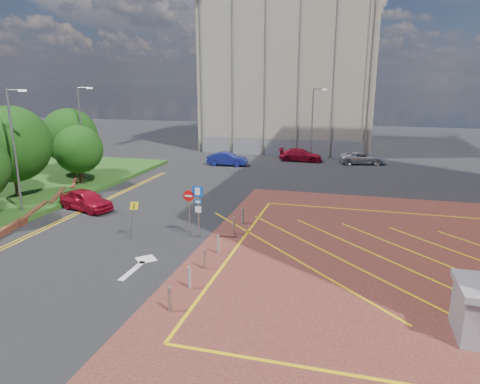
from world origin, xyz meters
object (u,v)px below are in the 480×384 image
at_px(car_red_left, 86,200).
at_px(lamp_left_near, 15,146).
at_px(lamp_left_far, 82,129).
at_px(tree_b, 11,144).
at_px(car_blue_back, 227,159).
at_px(tree_c, 79,149).
at_px(sign_cluster, 195,205).
at_px(car_red_back, 301,155).
at_px(warning_sign, 133,215).
at_px(lamp_back, 313,121).
at_px(tree_d, 69,136).
at_px(car_silver_back, 362,158).

bearing_deg(car_red_left, lamp_left_near, 140.18).
bearing_deg(lamp_left_far, car_red_left, -55.49).
xyz_separation_m(tree_b, car_blue_back, (11.26, 17.32, -3.54)).
relative_size(tree_c, car_blue_back, 1.16).
distance_m(sign_cluster, car_blue_back, 21.85).
relative_size(tree_b, tree_c, 1.38).
bearing_deg(tree_c, car_red_back, 45.82).
bearing_deg(lamp_left_near, warning_sign, -13.22).
height_order(lamp_left_near, lamp_back, lamp_left_near).
bearing_deg(warning_sign, car_red_back, 77.68).
bearing_deg(car_red_back, lamp_left_far, 133.64).
bearing_deg(tree_c, car_blue_back, 53.09).
xyz_separation_m(tree_d, lamp_back, (20.58, 15.00, 0.49)).
relative_size(warning_sign, car_red_back, 0.47).
distance_m(tree_d, warning_sign, 19.08).
bearing_deg(car_silver_back, car_red_back, 77.63).
height_order(tree_c, sign_cluster, tree_c).
height_order(tree_c, lamp_left_far, lamp_left_far).
height_order(tree_c, lamp_back, lamp_back).
xyz_separation_m(lamp_left_near, car_red_left, (3.42, 2.12, -3.94)).
bearing_deg(warning_sign, lamp_back, 75.98).
xyz_separation_m(tree_c, car_silver_back, (23.09, 16.98, -2.54)).
xyz_separation_m(tree_d, lamp_left_near, (4.08, -11.00, 0.79)).
distance_m(lamp_back, car_silver_back, 6.72).
bearing_deg(sign_cluster, car_red_left, 161.38).
bearing_deg(car_red_left, car_blue_back, 3.79).
distance_m(tree_d, sign_cluster, 20.74).
distance_m(lamp_left_near, lamp_back, 30.80).
xyz_separation_m(lamp_left_far, warning_sign, (11.46, -12.22, -3.23)).
bearing_deg(car_red_back, tree_d, 128.57).
height_order(lamp_left_near, warning_sign, lamp_left_near).
bearing_deg(sign_cluster, warning_sign, -159.71).
relative_size(tree_c, tree_d, 0.81).
bearing_deg(car_silver_back, car_blue_back, 95.95).
height_order(warning_sign, car_silver_back, warning_sign).
distance_m(tree_b, car_red_back, 28.90).
distance_m(tree_c, car_blue_back, 15.61).
bearing_deg(lamp_left_far, tree_d, 154.32).
bearing_deg(car_red_back, lamp_left_near, 151.29).
bearing_deg(lamp_back, warning_sign, -104.02).
distance_m(lamp_back, car_blue_back, 10.72).
distance_m(lamp_left_near, car_silver_back, 33.53).
height_order(tree_b, lamp_left_far, lamp_left_far).
distance_m(tree_b, tree_d, 8.07).
bearing_deg(tree_c, car_red_left, -52.59).
relative_size(tree_b, car_silver_back, 1.42).
height_order(tree_d, sign_cluster, tree_d).
relative_size(lamp_left_far, car_red_back, 1.68).
height_order(lamp_left_far, car_red_back, lamp_left_far).
distance_m(tree_b, car_silver_back, 33.55).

